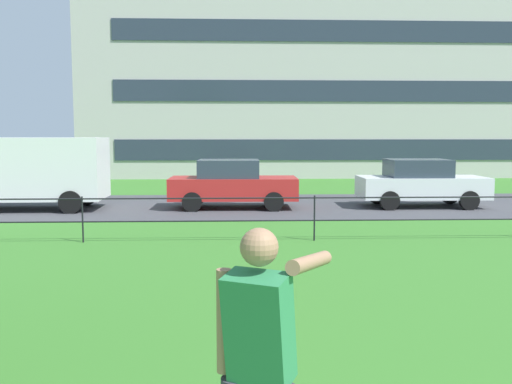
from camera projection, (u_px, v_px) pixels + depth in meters
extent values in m
cube|color=#424247|center=(287.00, 205.00, 18.32)|extent=(80.00, 6.52, 0.01)
cylinder|color=black|center=(83.00, 220.00, 11.90)|extent=(0.04, 0.04, 1.00)
cylinder|color=black|center=(314.00, 218.00, 12.11)|extent=(0.04, 0.04, 1.00)
cylinder|color=black|center=(314.00, 220.00, 12.12)|extent=(30.20, 0.03, 0.03)
cylinder|color=black|center=(315.00, 198.00, 12.07)|extent=(30.20, 0.03, 0.03)
cube|color=#2D7F4C|center=(259.00, 329.00, 3.15)|extent=(0.46, 0.44, 0.67)
sphere|color=#A87A5B|center=(259.00, 247.00, 3.10)|extent=(0.22, 0.22, 0.22)
cylinder|color=#A87A5B|center=(310.00, 262.00, 3.32)|extent=(0.36, 0.60, 0.16)
cylinder|color=#A87A5B|center=(224.00, 321.00, 3.24)|extent=(0.09, 0.09, 0.62)
cube|color=white|center=(22.00, 168.00, 17.07)|extent=(5.04, 2.07, 1.90)
cube|color=#283342|center=(87.00, 157.00, 17.16)|extent=(0.16, 1.67, 0.76)
cylinder|color=black|center=(86.00, 195.00, 18.20)|extent=(0.68, 0.25, 0.68)
cylinder|color=black|center=(71.00, 202.00, 16.35)|extent=(0.68, 0.25, 0.68)
cube|color=red|center=(233.00, 188.00, 17.52)|extent=(4.03, 1.77, 0.68)
cube|color=#2D3847|center=(229.00, 169.00, 17.46)|extent=(1.92, 1.55, 0.56)
cylinder|color=black|center=(271.00, 196.00, 18.39)|extent=(0.60, 0.21, 0.60)
cylinder|color=black|center=(274.00, 202.00, 16.79)|extent=(0.60, 0.21, 0.60)
cylinder|color=black|center=(197.00, 196.00, 18.33)|extent=(0.60, 0.21, 0.60)
cylinder|color=black|center=(192.00, 202.00, 16.72)|extent=(0.60, 0.21, 0.60)
cube|color=silver|center=(421.00, 187.00, 17.83)|extent=(4.03, 1.78, 0.68)
cube|color=#2D3847|center=(417.00, 168.00, 17.77)|extent=(1.93, 1.56, 0.56)
cylinder|color=black|center=(450.00, 195.00, 18.70)|extent=(0.60, 0.21, 0.60)
cylinder|color=black|center=(469.00, 200.00, 17.09)|extent=(0.60, 0.21, 0.60)
cylinder|color=black|center=(377.00, 195.00, 18.64)|extent=(0.60, 0.21, 0.60)
cylinder|color=black|center=(390.00, 201.00, 17.04)|extent=(0.60, 0.21, 0.60)
cube|color=#B7B2AD|center=(303.00, 77.00, 36.49)|extent=(25.74, 15.53, 12.31)
cube|color=#283342|center=(320.00, 150.00, 29.21)|extent=(21.62, 0.06, 1.10)
cube|color=#283342|center=(321.00, 91.00, 28.90)|extent=(21.62, 0.06, 1.10)
cube|color=#283342|center=(322.00, 31.00, 28.58)|extent=(21.62, 0.06, 1.10)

